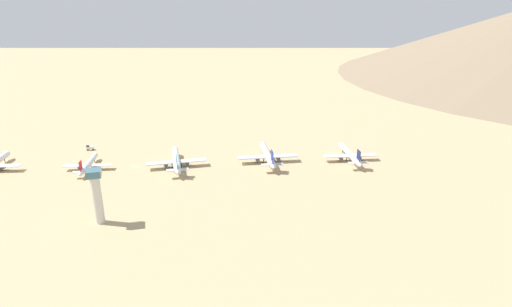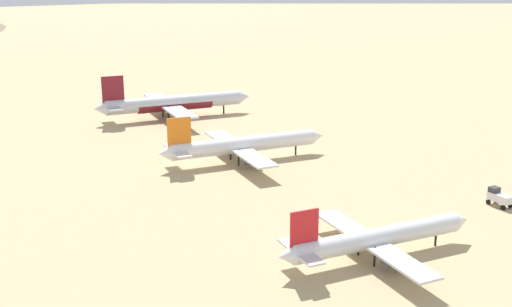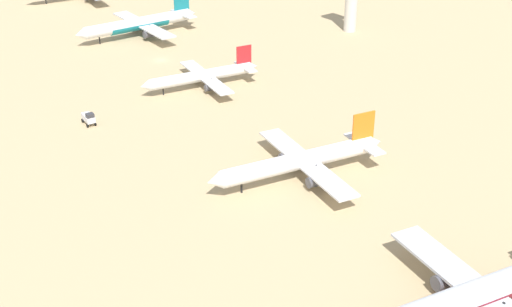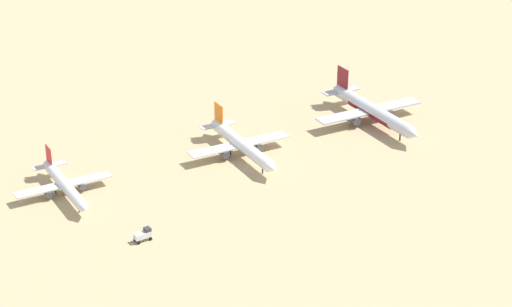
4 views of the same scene
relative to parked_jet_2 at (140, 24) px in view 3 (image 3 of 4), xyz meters
name	(u,v)px [view 3 (image 3 of 4)]	position (x,y,z in m)	size (l,w,h in m)	color
ground_plane	(161,60)	(8.00, 28.71, -4.89)	(1854.85, 1854.85, 0.00)	tan
parked_jet_2	(140,24)	(0.00, 0.00, 0.00)	(50.88, 41.28, 14.69)	silver
parked_jet_3	(203,76)	(10.45, 58.90, -1.00)	(39.86, 32.62, 11.54)	silver
parked_jet_4	(302,161)	(24.16, 121.96, -0.26)	(47.38, 38.82, 13.74)	white
parked_jet_5	(477,295)	(33.51, 178.96, 0.46)	(55.40, 45.39, 16.07)	silver
service_truck	(89,118)	(51.38, 62.40, -2.81)	(3.11, 5.39, 3.90)	silver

